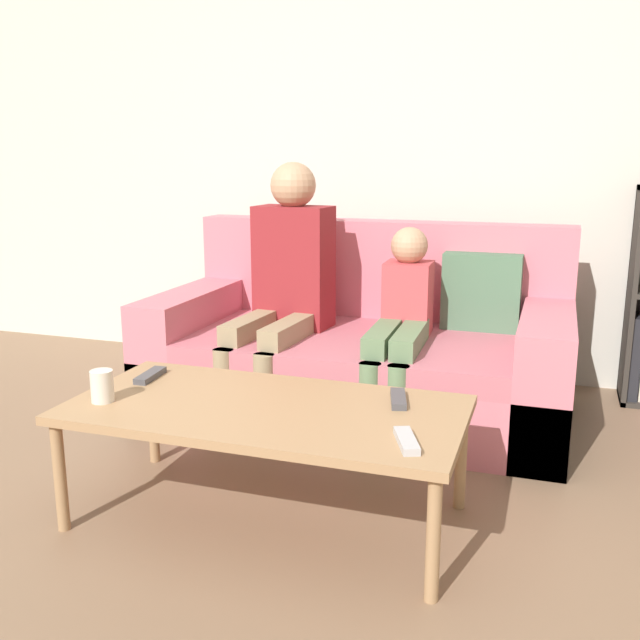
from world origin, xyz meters
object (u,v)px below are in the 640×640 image
coffee_table (266,415)px  tv_remote_1 (407,441)px  person_adult (286,274)px  cup_near (102,386)px  person_child (401,320)px  tv_remote_2 (398,399)px  tv_remote_0 (150,375)px  couch (363,353)px

coffee_table → tv_remote_1: (0.50, -0.17, 0.04)m
coffee_table → person_adult: size_ratio=1.11×
coffee_table → cup_near: (-0.53, -0.13, 0.09)m
person_child → tv_remote_2: size_ratio=5.01×
cup_near → tv_remote_0: bearing=86.7°
couch → coffee_table: size_ratio=1.47×
tv_remote_1 → person_child: bearing=80.9°
coffee_table → tv_remote_0: bearing=165.5°
coffee_table → couch: bearing=88.8°
person_adult → person_child: 0.59m
coffee_table → person_adult: (-0.32, 1.03, 0.29)m
person_child → tv_remote_0: size_ratio=5.11×
couch → person_child: bearing=-37.5°
coffee_table → tv_remote_2: tv_remote_2 is taller
tv_remote_1 → person_adult: bearing=102.4°
person_adult → tv_remote_2: (0.73, -0.86, -0.24)m
couch → tv_remote_1: 1.39m
tv_remote_1 → tv_remote_2: 0.35m
person_adult → cup_near: (-0.20, -1.17, -0.20)m
person_adult → coffee_table: bearing=-68.3°
couch → coffee_table: bearing=-91.2°
coffee_table → person_adult: bearing=107.3°
coffee_table → person_child: 1.00m
coffee_table → person_child: (0.24, 0.96, 0.12)m
cup_near → tv_remote_1: size_ratio=0.61×
cup_near → tv_remote_0: 0.27m
person_child → coffee_table: bearing=-105.8°
person_adult → tv_remote_2: person_adult is taller
tv_remote_0 → tv_remote_2: size_ratio=0.98×
couch → tv_remote_1: bearing=-69.8°
person_adult → tv_remote_1: person_adult is taller
person_adult → tv_remote_0: (-0.19, -0.90, -0.24)m
tv_remote_2 → tv_remote_1: bearing=-88.4°
coffee_table → cup_near: size_ratio=12.11×
cup_near → tv_remote_0: size_ratio=0.62×
person_adult → couch: bearing=20.1°
couch → tv_remote_0: (-0.54, -1.00, 0.14)m
couch → tv_remote_1: couch is taller
coffee_table → person_child: size_ratio=1.46×
coffee_table → tv_remote_1: bearing=-18.6°
coffee_table → tv_remote_0: 0.53m
coffee_table → person_adult: person_adult is taller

